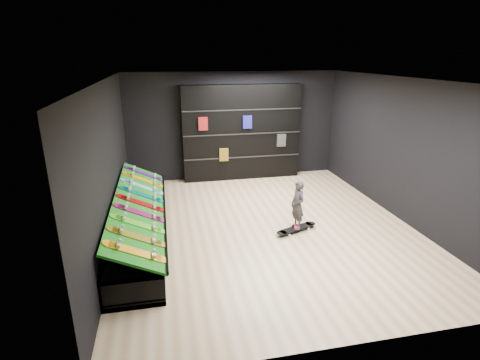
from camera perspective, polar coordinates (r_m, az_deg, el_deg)
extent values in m
cube|color=beige|center=(7.97, 3.85, -7.05)|extent=(6.00, 7.00, 0.01)
cube|color=white|center=(7.19, 4.38, 15.03)|extent=(6.00, 7.00, 0.01)
cube|color=black|center=(10.76, -1.01, 8.23)|extent=(6.00, 0.02, 3.00)
cube|color=black|center=(4.39, 16.70, -8.55)|extent=(6.00, 0.02, 3.00)
cube|color=black|center=(7.24, -19.42, 1.95)|extent=(0.02, 7.00, 3.00)
cube|color=black|center=(8.73, 23.45, 4.21)|extent=(0.02, 7.00, 3.00)
cube|color=#0F610F|center=(7.44, -14.96, -3.60)|extent=(0.92, 4.50, 0.46)
cube|color=black|center=(10.66, 0.25, 7.22)|extent=(3.33, 0.39, 2.67)
imported|color=black|center=(7.65, 8.70, -5.17)|extent=(0.20, 0.25, 0.60)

